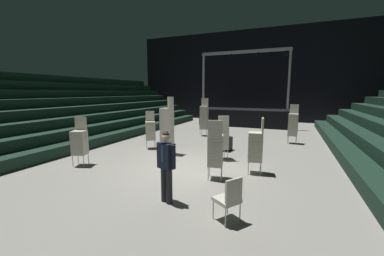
{
  "coord_description": "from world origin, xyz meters",
  "views": [
    {
      "loc": [
        3.24,
        -6.95,
        2.59
      ],
      "look_at": [
        0.27,
        0.16,
        1.4
      ],
      "focal_mm": 22.03,
      "sensor_mm": 36.0,
      "label": 1
    }
  ],
  "objects": [
    {
      "name": "chair_stack_mid_centre",
      "position": [
        0.88,
        1.66,
        0.86
      ],
      "size": [
        0.61,
        0.61,
        1.71
      ],
      "rotation": [
        0.0,
        0.0,
        0.61
      ],
      "color": "#B2B5BA",
      "rests_on": "ground_plane"
    },
    {
      "name": "chair_stack_rear_right",
      "position": [
        1.27,
        -0.44,
        0.9
      ],
      "size": [
        0.53,
        0.53,
        1.79
      ],
      "rotation": [
        0.0,
        0.0,
        0.23
      ],
      "color": "#B2B5BA",
      "rests_on": "ground_plane"
    },
    {
      "name": "man_with_tie",
      "position": [
        0.66,
        -2.34,
        0.96
      ],
      "size": [
        0.56,
        0.36,
        1.7
      ],
      "rotation": [
        0.0,
        0.0,
        2.78
      ],
      "color": "black",
      "rests_on": "ground_plane"
    },
    {
      "name": "equipment_road_case",
      "position": [
        0.44,
        3.11,
        0.3
      ],
      "size": [
        0.99,
        0.74,
        0.6
      ],
      "primitive_type": "cube",
      "rotation": [
        0.0,
        0.0,
        -0.17
      ],
      "color": "black",
      "rests_on": "ground_plane"
    },
    {
      "name": "chair_stack_mid_right",
      "position": [
        -1.42,
        6.04,
        1.11
      ],
      "size": [
        0.49,
        0.49,
        2.22
      ],
      "rotation": [
        0.0,
        0.0,
        3.27
      ],
      "color": "#B2B5BA",
      "rests_on": "ground_plane"
    },
    {
      "name": "chair_stack_front_right",
      "position": [
        -3.53,
        -1.02,
        0.86
      ],
      "size": [
        0.57,
        0.57,
        1.71
      ],
      "rotation": [
        0.0,
        0.0,
        3.53
      ],
      "color": "#B2B5BA",
      "rests_on": "ground_plane"
    },
    {
      "name": "arena_end_wall",
      "position": [
        0.0,
        15.0,
        4.0
      ],
      "size": [
        22.0,
        0.3,
        8.0
      ],
      "primitive_type": "cube",
      "color": "black",
      "rests_on": "ground_plane"
    },
    {
      "name": "ground_plane",
      "position": [
        0.0,
        0.0,
        -0.05
      ],
      "size": [
        22.0,
        30.0,
        0.1
      ],
      "primitive_type": "cube",
      "color": "gray"
    },
    {
      "name": "chair_stack_mid_left",
      "position": [
        -2.62,
        2.12,
        0.86
      ],
      "size": [
        0.61,
        0.61,
        1.71
      ],
      "rotation": [
        0.0,
        0.0,
        3.72
      ],
      "color": "#B2B5BA",
      "rests_on": "ground_plane"
    },
    {
      "name": "stage_riser",
      "position": [
        0.0,
        11.47,
        0.71
      ],
      "size": [
        6.6,
        2.71,
        5.49
      ],
      "color": "black",
      "rests_on": "ground_plane"
    },
    {
      "name": "loose_chair_near_man",
      "position": [
        2.23,
        -2.62,
        0.53
      ],
      "size": [
        0.61,
        0.61,
        0.95
      ],
      "rotation": [
        0.0,
        0.0,
        0.97
      ],
      "color": "#B2B5BA",
      "rests_on": "ground_plane"
    },
    {
      "name": "chair_stack_front_left",
      "position": [
        -1.45,
        1.57,
        1.19
      ],
      "size": [
        0.47,
        0.47,
        2.39
      ],
      "rotation": [
        0.0,
        0.0,
        1.51
      ],
      "color": "#B2B5BA",
      "rests_on": "ground_plane"
    },
    {
      "name": "bleacher_bank_left",
      "position": [
        -8.0,
        1.0,
        1.8
      ],
      "size": [
        6.0,
        24.0,
        3.6
      ],
      "rotation": [
        0.0,
        0.0,
        1.57
      ],
      "color": "black",
      "rests_on": "ground_plane"
    },
    {
      "name": "chair_stack_rear_left",
      "position": [
        3.41,
        5.75,
        0.98
      ],
      "size": [
        0.47,
        0.47,
        1.96
      ],
      "rotation": [
        0.0,
        0.0,
        3.07
      ],
      "color": "#B2B5BA",
      "rests_on": "ground_plane"
    },
    {
      "name": "chair_stack_rear_centre",
      "position": [
        2.3,
        0.52,
        0.9
      ],
      "size": [
        0.5,
        0.5,
        1.79
      ],
      "rotation": [
        0.0,
        0.0,
        1.73
      ],
      "color": "#B2B5BA",
      "rests_on": "ground_plane"
    }
  ]
}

